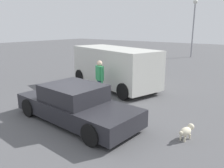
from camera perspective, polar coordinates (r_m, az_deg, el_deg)
ground_plane at (r=8.16m, az=-9.27°, el=-8.60°), size 80.00×80.00×0.00m
sedan_foreground at (r=7.81m, az=-9.18°, el=-5.12°), size 4.70×2.11×1.26m
dog at (r=6.94m, az=18.26°, el=-11.09°), size 0.32×0.66×0.41m
van_white at (r=11.88m, az=0.56°, el=4.46°), size 5.47×3.35×2.08m
pedestrian at (r=9.93m, az=-3.10°, el=1.95°), size 0.52×0.40×1.73m
light_post_near at (r=25.57m, az=19.92°, el=15.31°), size 0.44×0.44×5.81m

